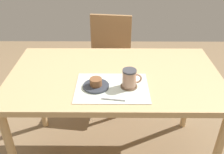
% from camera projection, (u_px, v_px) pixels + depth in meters
% --- Properties ---
extents(ground_plane, '(4.40, 4.40, 0.02)m').
position_uv_depth(ground_plane, '(114.00, 154.00, 1.97)').
color(ground_plane, '#846B4C').
extents(dining_table, '(1.34, 0.76, 0.73)m').
position_uv_depth(dining_table, '(114.00, 84.00, 1.62)').
color(dining_table, tan).
rests_on(dining_table, ground_plane).
extents(wooden_chair, '(0.47, 0.47, 0.84)m').
position_uv_depth(wooden_chair, '(109.00, 57.00, 2.36)').
color(wooden_chair, '#997047').
rests_on(wooden_chair, ground_plane).
extents(placemat, '(0.42, 0.31, 0.00)m').
position_uv_depth(placemat, '(112.00, 88.00, 1.45)').
color(placemat, silver).
rests_on(placemat, dining_table).
extents(pastry_plate, '(0.15, 0.15, 0.01)m').
position_uv_depth(pastry_plate, '(96.00, 86.00, 1.45)').
color(pastry_plate, '#333842').
rests_on(pastry_plate, placemat).
extents(pastry, '(0.07, 0.07, 0.04)m').
position_uv_depth(pastry, '(96.00, 82.00, 1.43)').
color(pastry, brown).
rests_on(pastry, pastry_plate).
extents(coffee_coaster, '(0.10, 0.10, 0.00)m').
position_uv_depth(coffee_coaster, '(129.00, 86.00, 1.45)').
color(coffee_coaster, brown).
rests_on(coffee_coaster, placemat).
extents(coffee_mug, '(0.11, 0.08, 0.11)m').
position_uv_depth(coffee_mug, '(130.00, 78.00, 1.42)').
color(coffee_mug, tan).
rests_on(coffee_mug, coffee_coaster).
extents(teaspoon, '(0.13, 0.03, 0.01)m').
position_uv_depth(teaspoon, '(113.00, 99.00, 1.34)').
color(teaspoon, silver).
rests_on(teaspoon, placemat).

